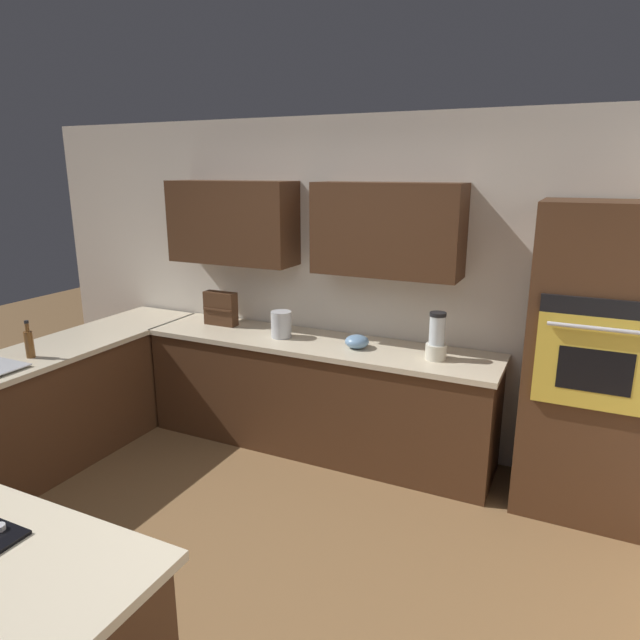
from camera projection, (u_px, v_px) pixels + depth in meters
ground_plane at (196, 584)px, 3.08m from camera, size 14.00×14.00×0.00m
wall_back at (337, 270)px, 4.52m from camera, size 6.00×0.44×2.60m
lower_cabinets_back at (316, 397)px, 4.51m from camera, size 2.80×0.60×0.86m
countertop_back at (316, 344)px, 4.39m from camera, size 2.84×0.64×0.04m
lower_cabinets_side at (42, 414)px, 4.20m from camera, size 0.60×2.90×0.86m
countertop_side at (34, 357)px, 4.08m from camera, size 0.64×2.94×0.04m
wall_oven at (593, 364)px, 3.54m from camera, size 0.80×0.66×2.02m
blender at (437, 339)px, 3.93m from camera, size 0.15×0.15×0.34m
mixing_bowl at (357, 341)px, 4.21m from camera, size 0.18×0.18×0.10m
spice_rack at (221, 308)px, 4.81m from camera, size 0.29×0.11×0.29m
kettle at (281, 324)px, 4.46m from camera, size 0.16×0.16×0.21m
dish_soap_bottle at (29, 343)px, 3.98m from camera, size 0.06×0.06×0.27m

